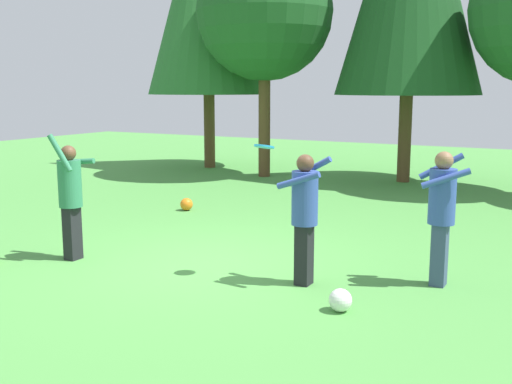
# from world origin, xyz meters

# --- Properties ---
(ground_plane) EXTENTS (40.00, 40.00, 0.00)m
(ground_plane) POSITION_xyz_m (0.00, 0.00, 0.00)
(ground_plane) COLOR #4C9342
(person_thrower) EXTENTS (0.60, 0.57, 1.89)m
(person_thrower) POSITION_xyz_m (-1.91, -0.70, 1.02)
(person_thrower) COLOR black
(person_thrower) RESTS_ON ground_plane
(person_catcher) EXTENTS (0.71, 0.65, 1.75)m
(person_catcher) POSITION_xyz_m (3.16, 0.68, 1.04)
(person_catcher) COLOR #38476B
(person_catcher) RESTS_ON ground_plane
(person_bystander) EXTENTS (0.59, 0.48, 1.71)m
(person_bystander) POSITION_xyz_m (1.61, -0.12, 1.02)
(person_bystander) COLOR black
(person_bystander) RESTS_ON ground_plane
(frisbee) EXTENTS (0.29, 0.29, 0.08)m
(frisbee) POSITION_xyz_m (1.02, -0.12, 1.78)
(frisbee) COLOR #2393D1
(ball_white) EXTENTS (0.27, 0.27, 0.27)m
(ball_white) POSITION_xyz_m (2.39, -0.83, 0.13)
(ball_white) COLOR white
(ball_white) RESTS_ON ground_plane
(ball_orange) EXTENTS (0.26, 0.26, 0.26)m
(ball_orange) POSITION_xyz_m (-2.55, 3.14, 0.13)
(ball_orange) COLOR orange
(ball_orange) RESTS_ON ground_plane
(tree_left) EXTENTS (3.81, 3.81, 6.52)m
(tree_left) POSITION_xyz_m (-3.48, 8.34, 4.59)
(tree_left) COLOR brown
(tree_left) RESTS_ON ground_plane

